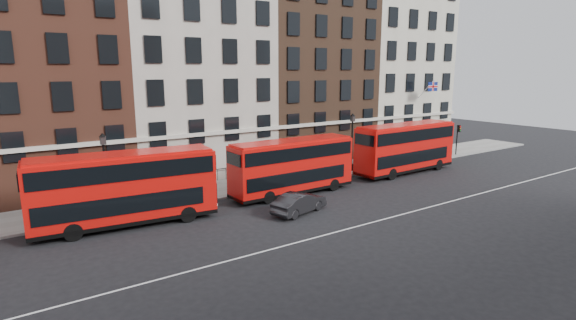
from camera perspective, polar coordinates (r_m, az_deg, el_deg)
ground at (r=28.04m, az=2.66°, el=-8.15°), size 120.00×120.00×0.00m
pavement at (r=36.53m, az=-7.40°, el=-3.42°), size 80.00×5.00×0.15m
kerb at (r=34.40m, az=-5.47°, el=-4.31°), size 80.00×0.30×0.16m
road_centre_line at (r=26.58m, az=5.31°, el=-9.31°), size 70.00×0.12×0.01m
building_terrace at (r=41.91m, az=-12.92°, el=12.33°), size 64.00×11.95×22.00m
bus_b at (r=28.77m, az=-20.09°, el=-3.29°), size 10.97×3.68×4.52m
bus_c at (r=33.93m, az=0.54°, el=-0.69°), size 10.05×2.52×4.21m
bus_d at (r=42.38m, az=14.68°, el=1.63°), size 10.87×2.89×4.54m
car_front at (r=29.92m, az=1.44°, el=-5.45°), size 4.50×2.56×1.40m
lamp_post_left at (r=31.01m, az=-22.18°, el=-1.17°), size 0.44×0.44×5.33m
lamp_post_right at (r=41.60m, az=8.13°, el=2.61°), size 0.44×0.44×5.33m
traffic_light at (r=52.52m, az=20.78°, el=3.12°), size 0.25×0.45×3.27m
iron_railings at (r=38.31m, az=-8.94°, el=-1.88°), size 6.60×0.06×1.00m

